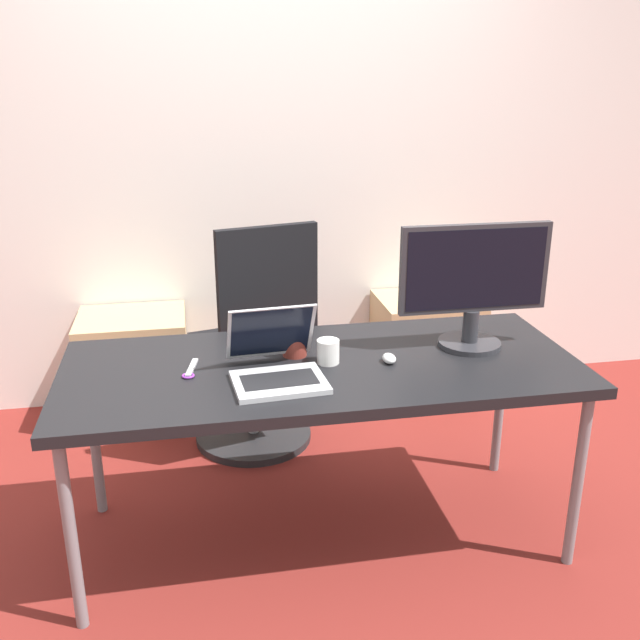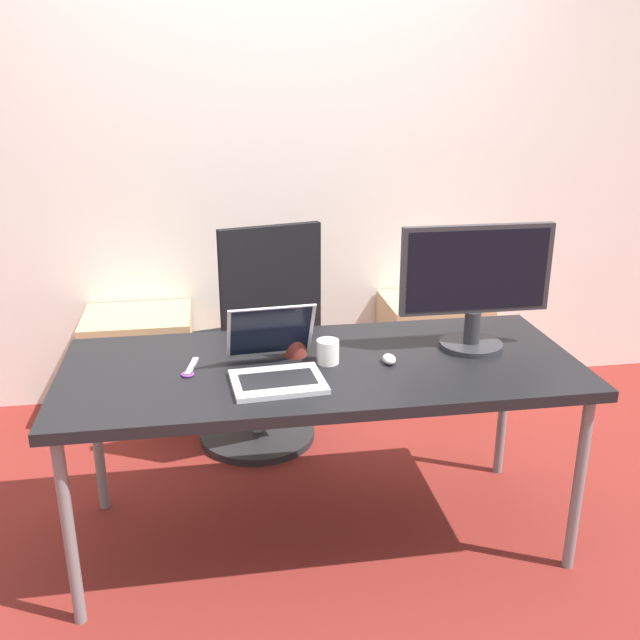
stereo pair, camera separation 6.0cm
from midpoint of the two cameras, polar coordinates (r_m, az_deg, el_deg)
The scene contains 12 objects.
ground_plane at distance 2.91m, azimuth -0.47°, elevation -16.76°, with size 14.00×14.00×0.00m, color maroon.
wall_back at distance 3.75m, azimuth -4.40°, elevation 13.06°, with size 10.00×0.05×2.60m.
desk at distance 2.56m, azimuth -0.51°, elevation -4.42°, with size 1.84×0.77×0.73m.
office_chair at distance 3.32m, azimuth -5.66°, elevation -3.46°, with size 0.58×0.61×1.11m.
cabinet_left at distance 3.75m, azimuth -15.00°, elevation -3.74°, with size 0.53×0.44×0.56m.
cabinet_right at distance 3.93m, azimuth 8.04°, elevation -2.18°, with size 0.53×0.44×0.56m.
laptop_center at distance 2.41m, azimuth -4.21°, elevation -3.57°, with size 0.32×0.37×0.23m.
monitor at distance 2.67m, azimuth 11.58°, elevation 2.89°, with size 0.57×0.24×0.47m.
mouse at distance 2.55m, azimuth 4.89°, elevation -3.08°, with size 0.05×0.07×0.03m.
coffee_cup_white at distance 2.53m, azimuth -0.02°, elevation -2.55°, with size 0.08×0.08×0.09m.
coffee_cup_brown at distance 2.59m, azimuth -2.70°, elevation -1.55°, with size 0.09×0.09×0.13m.
scissors at distance 2.52m, azimuth -10.99°, elevation -3.99°, with size 0.06×0.17×0.01m.
Camera 1 is at (-0.44, -2.30, 1.72)m, focal length 40.00 mm.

